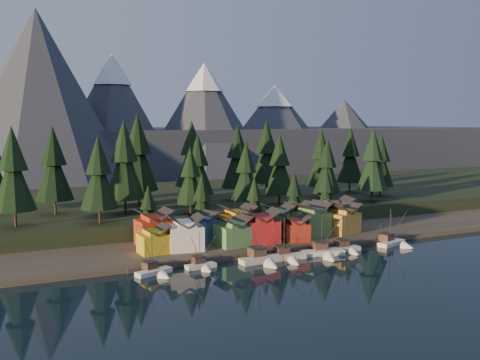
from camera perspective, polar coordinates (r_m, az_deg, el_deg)
name	(u,v)px	position (r m, az deg, el deg)	size (l,w,h in m)	color
ground	(310,269)	(128.67, 7.53, -9.44)	(500.00, 500.00, 0.00)	black
shore_strip	(239,234)	(162.67, -0.05, -5.78)	(400.00, 50.00, 1.50)	#3C352C
hillside	(185,204)	(207.99, -5.84, -2.53)	(420.00, 100.00, 6.00)	black
dock	(277,252)	(142.27, 3.95, -7.66)	(80.00, 4.00, 1.00)	#41372E
mountain_ridge	(110,136)	(324.22, -13.75, 4.58)	(560.00, 190.00, 90.00)	#3F4551
boat_0	(156,267)	(124.13, -8.95, -9.15)	(9.24, 9.64, 10.07)	white
boat_1	(202,261)	(127.87, -4.05, -8.59)	(7.76, 8.32, 9.79)	silver
boat_2	(263,254)	(132.23, 2.51, -7.87)	(11.29, 12.21, 12.86)	beige
boat_3	(287,252)	(135.58, 5.07, -7.67)	(11.07, 11.94, 11.64)	beige
boat_4	(325,248)	(140.68, 9.00, -7.16)	(12.06, 12.71, 12.36)	silver
boat_5	(347,244)	(146.37, 11.37, -6.70)	(8.58, 9.33, 10.92)	silver
boat_6	(395,238)	(156.44, 16.21, -5.97)	(10.28, 10.79, 11.57)	silver
house_front_0	(154,238)	(137.54, -9.20, -6.18)	(7.66, 7.30, 7.18)	gold
house_front_1	(185,232)	(139.84, -5.89, -5.50)	(9.87, 9.57, 9.09)	silver
house_front_2	(233,230)	(143.67, -0.77, -5.37)	(8.91, 8.97, 8.05)	#538649
house_front_3	(261,225)	(146.78, 2.25, -4.86)	(10.72, 10.39, 9.30)	maroon
house_front_4	(295,227)	(150.81, 5.92, -5.02)	(8.62, 9.03, 7.16)	maroon
house_front_5	(312,218)	(157.95, 7.64, -4.04)	(10.70, 10.05, 9.68)	#48743E
house_front_6	(342,217)	(162.69, 10.80, -3.95)	(10.68, 10.32, 8.88)	#C18931
house_back_0	(154,226)	(146.17, -9.17, -4.92)	(9.32, 8.99, 9.63)	#A53019
house_back_1	(202,226)	(149.72, -4.13, -4.91)	(8.78, 8.85, 8.07)	#3A668A
house_back_2	(238,221)	(152.37, -0.24, -4.41)	(9.01, 8.29, 9.48)	orange
house_back_3	(278,218)	(159.35, 4.08, -4.11)	(9.23, 8.39, 8.66)	#447F48
house_back_4	(300,216)	(164.79, 6.45, -3.79)	(8.00, 7.68, 8.65)	beige
house_back_5	(337,212)	(168.77, 10.27, -3.39)	(10.70, 10.78, 9.87)	#A36F39
tree_hill_0	(13,172)	(157.11, -23.03, 0.82)	(11.90, 11.90, 27.71)	#332319
tree_hill_1	(54,166)	(173.80, -19.25, 1.40)	(11.79, 11.79, 27.46)	#332319
tree_hill_2	(99,175)	(155.49, -14.84, 0.50)	(10.71, 10.71, 24.95)	#332319
tree_hill_3	(124,163)	(168.96, -12.23, 1.81)	(12.55, 12.55, 29.23)	#332319
tree_hill_4	(138,155)	(185.27, -10.84, 2.61)	(13.53, 13.53, 31.51)	#332319
tree_hill_5	(190,177)	(164.72, -5.31, 0.28)	(9.10, 9.10, 21.19)	#332319
tree_hill_6	(198,167)	(181.29, -4.52, 1.44)	(10.59, 10.59, 24.67)	#332319
tree_hill_7	(246,173)	(169.66, 0.65, 0.73)	(9.68, 9.68, 22.55)	#332319
tree_hill_8	(238,159)	(194.47, -0.26, 2.29)	(11.93, 11.93, 27.79)	#332319
tree_hill_9	(280,166)	(183.06, 4.24, 1.48)	(10.57, 10.57, 24.63)	#332319
tree_hill_10	(266,154)	(208.61, 2.83, 2.78)	(12.58, 12.58, 29.32)	#332319
tree_hill_11	(327,168)	(187.24, 9.27, 1.26)	(9.91, 9.91, 23.10)	#332319
tree_hill_12	(321,160)	(204.81, 8.62, 2.13)	(11.10, 11.10, 25.87)	#332319
tree_hill_13	(373,161)	(196.16, 13.97, 1.94)	(11.40, 11.40, 26.56)	#332319
tree_hill_14	(350,157)	(220.00, 11.68, 2.41)	(11.29, 11.29, 26.30)	#332319
tree_hill_15	(192,156)	(198.41, -5.15, 2.57)	(12.54, 12.54, 29.20)	#332319
tree_hill_17	(381,162)	(211.55, 14.80, 1.85)	(10.32, 10.32, 24.04)	#332319
tree_shore_0	(149,210)	(151.54, -9.73, -3.15)	(6.79, 6.79, 15.82)	#332319
tree_shore_1	(202,201)	(156.17, -4.06, -2.28)	(7.88, 7.88, 18.36)	#332319
tree_shore_2	(254,201)	(163.03, 1.54, -2.24)	(7.15, 7.15, 16.65)	#332319
tree_shore_3	(294,197)	(169.58, 5.79, -1.77)	(7.53, 7.53, 17.54)	#332319
tree_shore_4	(326,193)	(175.87, 9.16, -1.36)	(7.93, 7.93, 18.48)	#332319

